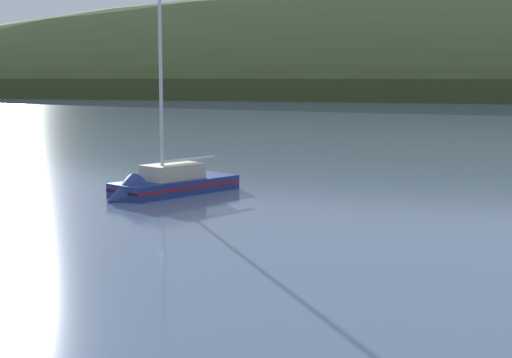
# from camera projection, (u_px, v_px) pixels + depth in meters

# --- Properties ---
(far_shoreline_hill) EXTENTS (554.23, 148.63, 66.38)m
(far_shoreline_hill) POSITION_uv_depth(u_px,v_px,m) (414.00, 95.00, 231.46)
(far_shoreline_hill) COLOR #35401E
(far_shoreline_hill) RESTS_ON ground
(dockside_crane) EXTENTS (7.47, 11.92, 18.68)m
(dockside_crane) POSITION_uv_depth(u_px,v_px,m) (386.00, 66.00, 199.50)
(dockside_crane) COLOR #4C4C51
(dockside_crane) RESTS_ON ground
(sailboat_midwater_white) EXTENTS (5.08, 8.05, 12.37)m
(sailboat_midwater_white) POSITION_uv_depth(u_px,v_px,m) (163.00, 190.00, 37.93)
(sailboat_midwater_white) COLOR navy
(sailboat_midwater_white) RESTS_ON ground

